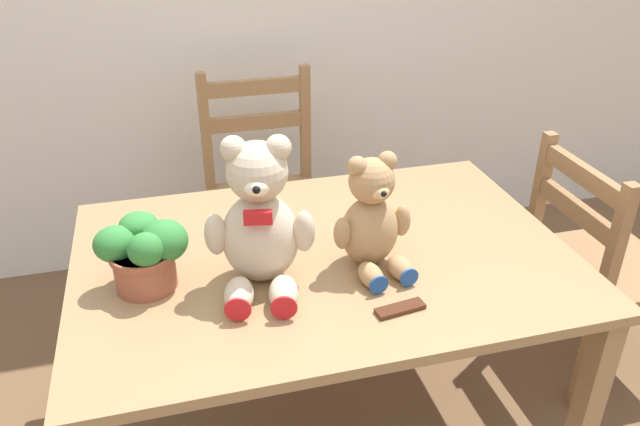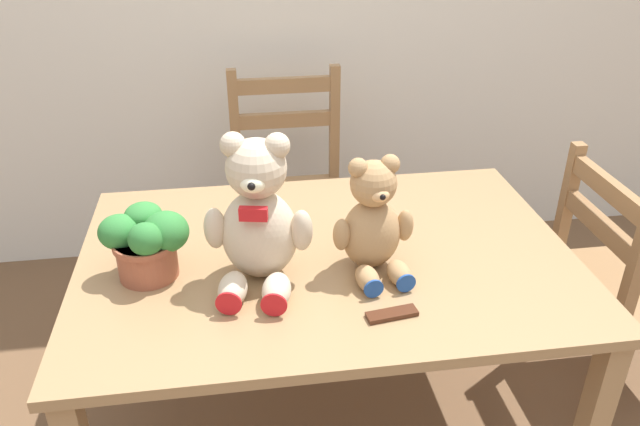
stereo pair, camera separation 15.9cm
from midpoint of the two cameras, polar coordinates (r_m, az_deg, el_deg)
name	(u,v)px [view 1 (the left image)]	position (r m, az deg, el deg)	size (l,w,h in m)	color
dining_table	(323,278)	(1.79, -2.23, -6.01)	(1.36, 0.94, 0.70)	#9E7A51
wooden_chair_behind	(265,194)	(2.57, -6.82, 1.70)	(0.45, 0.42, 0.96)	#997047
wooden_chair_side	(598,263)	(2.36, 22.34, -4.33)	(0.42, 0.45, 0.86)	#997047
teddy_bear_left	(260,223)	(1.55, -8.47, -1.00)	(0.28, 0.30, 0.40)	beige
teddy_bear_right	(372,220)	(1.62, 2.00, -0.68)	(0.22, 0.23, 0.32)	tan
potted_plant	(144,252)	(1.64, -18.51, -3.52)	(0.23, 0.18, 0.19)	#9E5138
chocolate_bar	(400,309)	(1.53, 4.37, -8.82)	(0.12, 0.04, 0.01)	#472314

